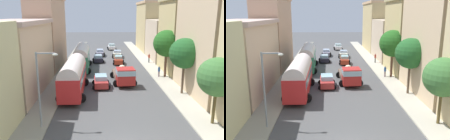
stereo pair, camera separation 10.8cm
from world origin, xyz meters
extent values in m
plane|color=#4A4A4C|center=(0.00, 27.00, 0.00)|extent=(154.00, 154.00, 0.00)
cube|color=gray|center=(-7.25, 27.00, 0.07)|extent=(2.50, 70.00, 0.14)
cube|color=#B0AA9A|center=(7.25, 27.00, 0.07)|extent=(2.50, 70.00, 0.14)
cube|color=beige|center=(-11.22, 12.97, 4.03)|extent=(5.44, 13.34, 8.05)
cube|color=#C6A699|center=(-11.22, 12.97, 8.29)|extent=(5.99, 13.34, 0.47)
cube|color=tan|center=(-10.61, 26.68, 5.78)|extent=(4.22, 12.87, 11.56)
cube|color=#D5B78F|center=(10.97, 11.30, 6.12)|extent=(4.93, 10.79, 12.25)
cube|color=tan|center=(11.36, 21.85, 5.55)|extent=(5.73, 9.06, 11.10)
cube|color=beige|center=(11.22, 32.76, 3.99)|extent=(5.44, 10.92, 7.98)
cube|color=tan|center=(10.60, 45.25, 5.77)|extent=(4.20, 13.37, 11.54)
cube|color=tan|center=(10.60, 45.25, 11.82)|extent=(4.62, 13.37, 0.55)
cube|color=red|center=(-4.76, 12.11, 1.72)|extent=(2.35, 9.53, 2.44)
cylinder|color=silver|center=(-4.76, 12.11, 2.94)|extent=(2.30, 9.34, 2.29)
cube|color=#99B7C6|center=(-4.76, 12.11, 2.26)|extent=(2.40, 8.77, 0.78)
cylinder|color=black|center=(-5.88, 15.06, 0.50)|extent=(1.00, 0.35, 1.00)
cylinder|color=black|center=(-3.66, 15.06, 0.50)|extent=(1.00, 0.35, 1.00)
cylinder|color=black|center=(-5.87, 9.15, 0.50)|extent=(1.00, 0.35, 1.00)
cylinder|color=black|center=(-3.65, 9.15, 0.50)|extent=(1.00, 0.35, 1.00)
cube|color=#329468|center=(-4.77, 24.07, 1.71)|extent=(2.61, 9.82, 2.42)
cylinder|color=silver|center=(-4.77, 24.07, 2.92)|extent=(2.55, 9.62, 2.34)
cube|color=#99B7C6|center=(-4.77, 24.07, 2.24)|extent=(2.64, 9.04, 0.78)
cylinder|color=black|center=(-5.97, 27.08, 0.50)|extent=(1.00, 0.35, 1.00)
cylinder|color=black|center=(-3.70, 27.13, 0.50)|extent=(1.00, 0.35, 1.00)
cylinder|color=black|center=(-5.83, 21.02, 0.50)|extent=(1.00, 0.35, 1.00)
cylinder|color=black|center=(-3.56, 21.07, 0.50)|extent=(1.00, 0.35, 1.00)
cube|color=#AF231F|center=(1.55, 14.27, 1.46)|extent=(2.37, 2.29, 2.02)
cube|color=#99B7C6|center=(1.55, 14.27, 2.03)|extent=(2.41, 2.38, 0.65)
cube|color=brown|center=(1.38, 17.90, 0.73)|extent=(2.51, 5.18, 0.55)
ellipsoid|color=beige|center=(1.72, 18.13, 1.27)|extent=(0.99, 0.99, 0.54)
ellipsoid|color=beige|center=(1.72, 16.99, 1.27)|extent=(0.94, 0.87, 0.54)
ellipsoid|color=beige|center=(1.37, 18.50, 1.23)|extent=(0.91, 0.72, 0.46)
ellipsoid|color=beige|center=(1.52, 18.52, 1.69)|extent=(1.11, 0.99, 0.58)
cylinder|color=black|center=(2.67, 14.51, 0.45)|extent=(0.90, 0.32, 0.90)
cylinder|color=black|center=(0.41, 14.40, 0.45)|extent=(0.90, 0.32, 0.90)
cylinder|color=black|center=(2.46, 18.86, 0.45)|extent=(0.90, 0.31, 0.90)
cylinder|color=black|center=(0.20, 18.75, 0.45)|extent=(0.90, 0.31, 0.90)
cube|color=#B93720|center=(1.74, 28.28, 0.68)|extent=(1.78, 4.08, 0.81)
cube|color=#8EBCBE|center=(1.74, 28.28, 1.33)|extent=(1.47, 2.16, 0.50)
cylinder|color=black|center=(2.41, 27.00, 0.30)|extent=(0.60, 0.21, 0.60)
cylinder|color=black|center=(0.90, 27.10, 0.30)|extent=(0.60, 0.21, 0.60)
cylinder|color=black|center=(2.58, 29.46, 0.30)|extent=(0.60, 0.21, 0.60)
cylinder|color=black|center=(1.08, 29.56, 0.30)|extent=(0.60, 0.21, 0.60)
cube|color=beige|center=(1.98, 34.95, 0.68)|extent=(1.94, 3.97, 0.82)
cube|color=#9EB2CC|center=(1.98, 34.95, 1.31)|extent=(1.62, 2.11, 0.46)
cylinder|color=black|center=(2.75, 33.69, 0.30)|extent=(0.60, 0.21, 0.60)
cylinder|color=black|center=(1.06, 33.81, 0.30)|extent=(0.60, 0.21, 0.60)
cylinder|color=black|center=(2.91, 36.09, 0.30)|extent=(0.60, 0.21, 0.60)
cylinder|color=black|center=(1.22, 36.20, 0.30)|extent=(0.60, 0.21, 0.60)
cube|color=silver|center=(1.31, 46.28, 0.61)|extent=(1.78, 4.26, 0.67)
cube|color=#9EBFC5|center=(1.31, 46.28, 1.22)|extent=(1.54, 2.22, 0.56)
cylinder|color=black|center=(2.19, 44.98, 0.30)|extent=(0.60, 0.21, 0.60)
cylinder|color=black|center=(0.47, 44.96, 0.30)|extent=(0.60, 0.21, 0.60)
cylinder|color=black|center=(2.15, 47.61, 0.30)|extent=(0.60, 0.21, 0.60)
cylinder|color=black|center=(0.43, 47.59, 0.30)|extent=(0.60, 0.21, 0.60)
cube|color=#AE2F2C|center=(-1.57, 14.48, 0.66)|extent=(1.84, 3.86, 0.77)
cube|color=#91BDCE|center=(-1.57, 14.48, 1.31)|extent=(1.56, 2.03, 0.53)
cylinder|color=black|center=(-2.46, 15.63, 0.30)|extent=(0.60, 0.21, 0.60)
cylinder|color=black|center=(-0.77, 15.69, 0.30)|extent=(0.60, 0.21, 0.60)
cylinder|color=black|center=(-2.36, 13.28, 0.30)|extent=(0.60, 0.21, 0.60)
cylinder|color=black|center=(-0.68, 13.34, 0.30)|extent=(0.60, 0.21, 0.60)
cube|color=#221F2D|center=(-2.10, 30.30, 0.61)|extent=(1.86, 3.86, 0.68)
cube|color=#9FC1D3|center=(-2.10, 30.30, 1.18)|extent=(1.55, 2.05, 0.47)
cylinder|color=black|center=(-2.98, 31.41, 0.30)|extent=(0.60, 0.21, 0.60)
cylinder|color=black|center=(-1.36, 31.52, 0.30)|extent=(0.60, 0.21, 0.60)
cylinder|color=black|center=(-2.83, 29.09, 0.30)|extent=(0.60, 0.21, 0.60)
cylinder|color=black|center=(-1.21, 29.19, 0.30)|extent=(0.60, 0.21, 0.60)
cube|color=gray|center=(-1.73, 36.97, 0.63)|extent=(1.60, 4.17, 0.72)
cube|color=#A2B5CF|center=(-1.73, 36.97, 1.24)|extent=(1.40, 2.17, 0.50)
cylinder|color=black|center=(-2.51, 38.26, 0.30)|extent=(0.60, 0.21, 0.60)
cylinder|color=black|center=(-0.94, 38.25, 0.30)|extent=(0.60, 0.21, 0.60)
cylinder|color=black|center=(-2.53, 35.69, 0.30)|extent=(0.60, 0.21, 0.60)
cylinder|color=black|center=(-0.96, 35.67, 0.30)|extent=(0.60, 0.21, 0.60)
cylinder|color=#474D4B|center=(7.58, 28.70, 0.07)|extent=(0.20, 0.20, 0.14)
cylinder|color=#474D4B|center=(7.58, 28.70, 0.59)|extent=(0.31, 0.31, 0.90)
cylinder|color=#9B372B|center=(7.58, 28.70, 1.34)|extent=(0.48, 0.48, 0.61)
sphere|color=tan|center=(7.58, 28.70, 1.76)|extent=(0.24, 0.24, 0.24)
cylinder|color=slate|center=(7.00, 18.60, 0.07)|extent=(0.18, 0.18, 0.14)
cylinder|color=slate|center=(7.00, 18.60, 0.54)|extent=(0.23, 0.23, 0.80)
cylinder|color=#305288|center=(7.00, 18.60, 1.24)|extent=(0.35, 0.35, 0.60)
sphere|color=tan|center=(7.00, 18.60, 1.65)|extent=(0.21, 0.21, 0.21)
cylinder|color=gray|center=(-6.50, 3.62, 3.19)|extent=(0.16, 0.16, 6.37)
cylinder|color=gray|center=(-5.78, 3.62, 6.27)|extent=(1.44, 0.11, 0.11)
ellipsoid|color=silver|center=(-5.06, 3.62, 6.17)|extent=(0.44, 0.28, 0.20)
cylinder|color=brown|center=(7.90, 3.56, 1.50)|extent=(0.26, 0.26, 3.01)
sphere|color=#3C7036|center=(7.90, 3.56, 4.22)|extent=(3.23, 3.23, 3.23)
cylinder|color=brown|center=(7.90, 11.23, 1.78)|extent=(0.27, 0.27, 3.57)
sphere|color=#215826|center=(7.90, 11.23, 4.87)|extent=(3.47, 3.47, 3.47)
cylinder|color=brown|center=(7.90, 18.58, 1.81)|extent=(0.35, 0.35, 3.62)
sphere|color=#235B1E|center=(7.90, 18.58, 5.06)|extent=(3.85, 3.85, 3.85)
camera|label=1|loc=(-1.52, -14.11, 9.25)|focal=37.13mm
camera|label=2|loc=(-1.42, -14.12, 9.25)|focal=37.13mm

